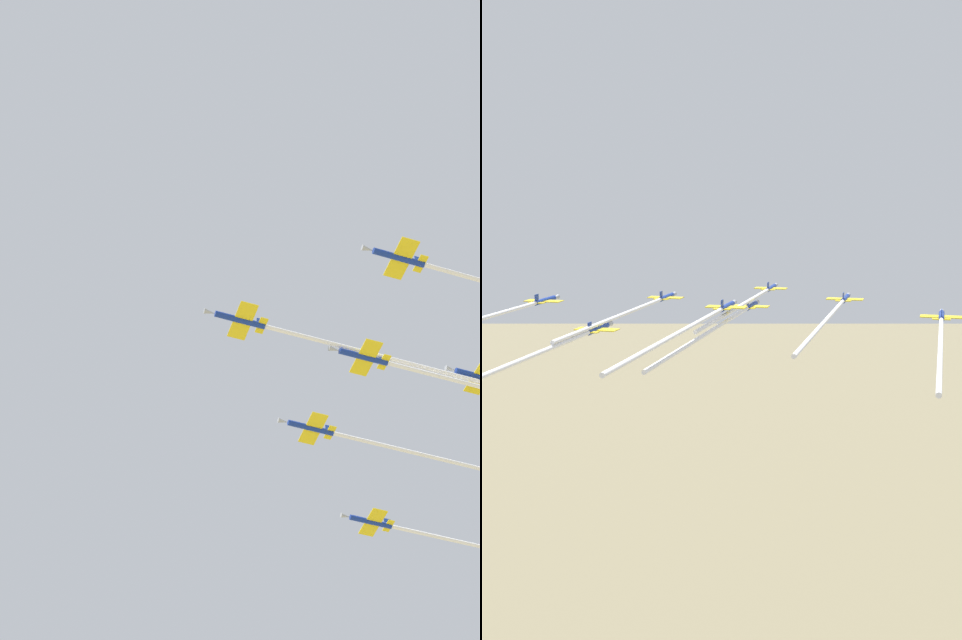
# 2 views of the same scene
# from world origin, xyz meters

# --- Properties ---
(jet_lead) EXTENTS (54.03, 43.67, 2.16)m
(jet_lead) POSITION_xyz_m (-8.88, -14.01, 134.77)
(jet_lead) COLOR navy
(jet_port_inner) EXTENTS (48.83, 39.49, 2.16)m
(jet_port_inner) POSITION_xyz_m (-33.23, -9.19, 134.40)
(jet_port_inner) COLOR navy
(jet_starboard_inner) EXTENTS (53.48, 43.22, 2.16)m
(jet_starboard_inner) POSITION_xyz_m (-11.53, -40.53, 135.31)
(jet_starboard_inner) COLOR navy
(jet_port_outer) EXTENTS (56.96, 46.03, 2.16)m
(jet_port_outer) POSITION_xyz_m (-26.53, -28.20, 133.44)
(jet_port_outer) COLOR navy
(jet_starboard_outer) EXTENTS (49.73, 40.21, 2.16)m
(jet_starboard_outer) POSITION_xyz_m (-60.37, -6.62, 135.50)
(jet_starboard_outer) COLOR navy
(jet_center_rear) EXTENTS (52.07, 42.10, 2.16)m
(jet_center_rear) POSITION_xyz_m (-13.79, -66.74, 135.21)
(jet_center_rear) COLOR navy
(jet_port_trail) EXTENTS (51.91, 41.96, 2.16)m
(jet_port_trail) POSITION_xyz_m (-40.50, -39.43, 136.14)
(jet_port_trail) COLOR navy
(jet_starboard_trail) EXTENTS (58.38, 47.17, 2.16)m
(jet_starboard_trail) POSITION_xyz_m (-67.26, -36.55, 133.67)
(jet_starboard_trail) COLOR navy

